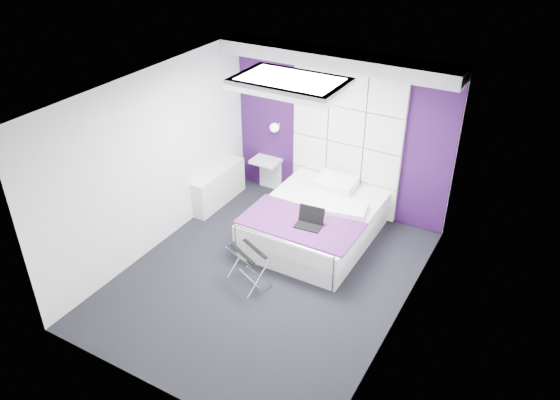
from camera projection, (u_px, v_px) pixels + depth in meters
name	position (u px, v px, depth m)	size (l,w,h in m)	color
floor	(267.00, 276.00, 7.44)	(4.40, 4.40, 0.00)	black
ceiling	(264.00, 94.00, 6.11)	(4.40, 4.40, 0.00)	white
wall_back	(339.00, 132.00, 8.42)	(3.60, 3.60, 0.00)	white
wall_left	(154.00, 162.00, 7.54)	(4.40, 4.40, 0.00)	white
wall_right	(406.00, 234.00, 6.01)	(4.40, 4.40, 0.00)	white
accent_wall	(339.00, 132.00, 8.41)	(3.58, 0.02, 2.58)	#2E0E40
soffit	(336.00, 59.00, 7.62)	(3.58, 0.50, 0.20)	silver
headboard	(346.00, 143.00, 8.38)	(1.80, 0.08, 2.30)	silver
skylight	(290.00, 83.00, 6.59)	(1.36, 0.86, 0.12)	white
wall_lamp	(276.00, 127.00, 8.80)	(0.15, 0.15, 0.15)	white
radiator	(219.00, 187.00, 8.98)	(0.22, 1.20, 0.60)	silver
bed	(316.00, 222.00, 8.07)	(1.66, 2.00, 0.70)	silver
nightstand	(266.00, 161.00, 9.17)	(0.48, 0.37, 0.05)	silver
luggage_rack	(249.00, 267.00, 7.20)	(0.52, 0.38, 0.51)	silver
laptop	(310.00, 221.00, 7.49)	(0.37, 0.26, 0.26)	black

